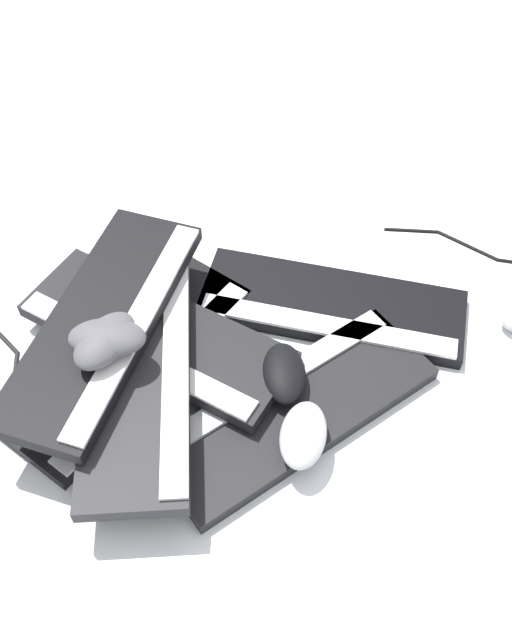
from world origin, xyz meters
name	(u,v)px	position (x,y,z in m)	size (l,w,h in m)	color
ground_plane	(248,377)	(0.00, 0.00, 0.00)	(3.20, 3.20, 0.00)	silver
keyboard_0	(296,409)	(0.09, 0.05, 0.01)	(0.26, 0.46, 0.03)	black
keyboard_1	(332,307)	(-0.08, 0.18, 0.01)	(0.37, 0.45, 0.03)	black
keyboard_2	(133,359)	(-0.09, -0.16, 0.01)	(0.37, 0.45, 0.03)	black
keyboard_3	(155,334)	(-0.10, -0.12, 0.04)	(0.43, 0.40, 0.03)	black
keyboard_4	(140,373)	(-0.01, -0.16, 0.07)	(0.46, 0.27, 0.03)	#232326
keyboard_5	(105,321)	(-0.10, -0.19, 0.10)	(0.44, 0.39, 0.03)	black
mouse_0	(284,373)	(0.04, 0.04, 0.05)	(0.11, 0.07, 0.04)	black
mouse_1	(105,341)	(-0.04, -0.20, 0.14)	(0.11, 0.07, 0.04)	#4C4C51
mouse_2	(107,338)	(-0.04, -0.19, 0.14)	(0.11, 0.07, 0.04)	#4C4C51
mouse_4	(303,435)	(0.15, 0.03, 0.05)	(0.11, 0.07, 0.04)	#B7B7BC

